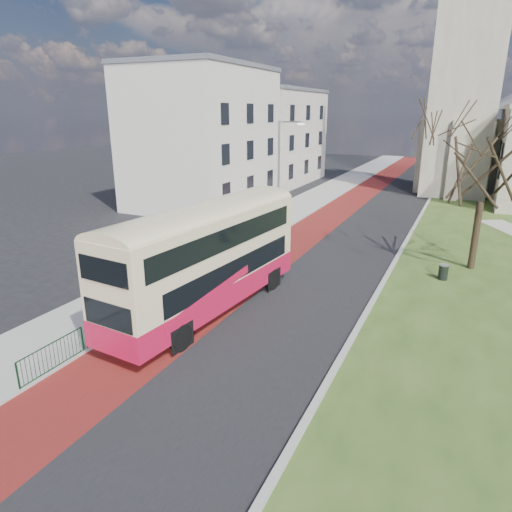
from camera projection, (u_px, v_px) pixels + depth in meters
The scene contains 13 objects.
ground at pixel (218, 315), 20.76m from camera, with size 160.00×160.00×0.00m, color black.
road_carriageway at pixel (355, 224), 37.41m from camera, with size 9.00×120.00×0.01m, color black.
bus_lane at pixel (323, 220), 38.50m from camera, with size 3.40×120.00×0.01m, color #591414.
pavement_west at pixel (281, 216), 40.02m from camera, with size 4.00×120.00×0.12m, color gray.
kerb_west at pixel (303, 218), 39.21m from camera, with size 0.25×120.00×0.13m, color #999993.
kerb_east at pixel (416, 223), 37.26m from camera, with size 0.25×80.00×0.13m, color #999993.
pedestrian_railing at pixel (207, 268), 25.24m from camera, with size 0.07×24.00×1.12m.
street_block_near at pixel (203, 136), 43.40m from camera, with size 10.30×14.30×13.00m.
street_block_far at pixel (269, 136), 57.44m from camera, with size 10.30×16.30×11.50m.
streetlamp at pixel (280, 166), 36.64m from camera, with size 2.13×0.18×8.00m.
bus at pixel (207, 255), 20.29m from camera, with size 3.77×11.74×4.82m.
winter_tree_near at pixel (489, 145), 24.60m from camera, with size 8.47×8.47×10.14m.
litter_bin at pixel (443, 272), 24.84m from camera, with size 0.69×0.69×0.86m.
Camera 1 is at (9.59, -16.45, 8.88)m, focal length 32.00 mm.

